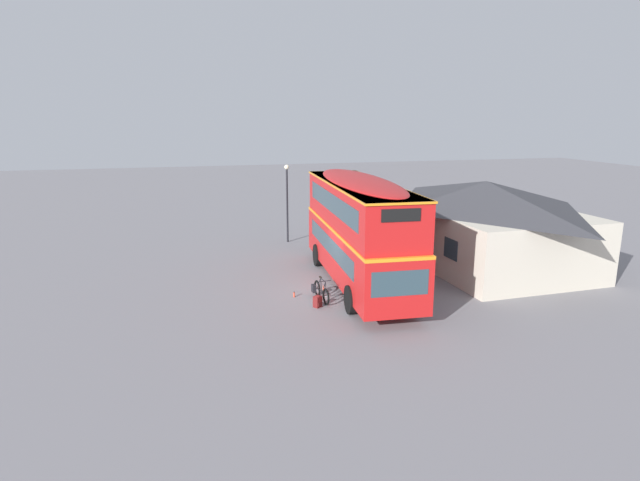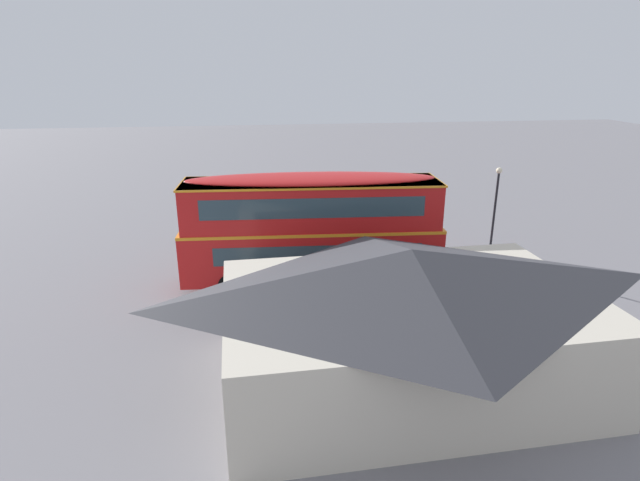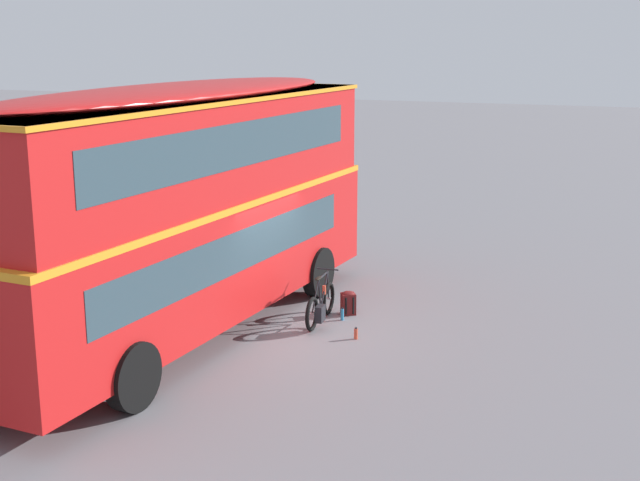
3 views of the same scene
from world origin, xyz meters
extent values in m
plane|color=slate|center=(0.00, 0.00, 0.00)|extent=(120.00, 120.00, 0.00)
cylinder|color=black|center=(2.49, 2.10, 0.55)|extent=(1.12, 0.35, 1.10)
cylinder|color=black|center=(2.34, -0.27, 0.55)|extent=(1.12, 0.35, 1.10)
cylinder|color=black|center=(-4.12, 2.53, 0.55)|extent=(1.12, 0.35, 1.10)
cylinder|color=black|center=(-4.27, 0.15, 0.55)|extent=(1.12, 0.35, 1.10)
cube|color=red|center=(-0.89, 1.13, 1.52)|extent=(10.81, 3.18, 2.10)
cube|color=orange|center=(-0.89, 1.13, 2.60)|extent=(10.84, 3.20, 0.12)
cube|color=red|center=(-0.89, 1.13, 3.58)|extent=(10.49, 3.11, 1.90)
ellipsoid|color=red|center=(-0.89, 1.13, 4.61)|extent=(10.28, 3.05, 0.36)
cube|color=#2D424C|center=(4.42, 0.79, 1.77)|extent=(0.19, 2.05, 0.90)
cube|color=black|center=(4.28, 0.80, 4.10)|extent=(0.15, 1.38, 0.44)
cube|color=#2D424C|center=(-1.17, -0.10, 1.82)|extent=(8.31, 0.57, 0.76)
cube|color=#2D424C|center=(-0.97, -0.08, 3.73)|extent=(8.74, 0.60, 0.80)
cube|color=#2D424C|center=(-1.01, 2.38, 1.82)|extent=(8.31, 0.57, 0.76)
cube|color=#2D424C|center=(-0.81, 2.34, 3.73)|extent=(8.74, 0.60, 0.80)
cube|color=orange|center=(-0.89, 1.13, 4.49)|extent=(10.60, 3.20, 0.08)
torus|color=black|center=(1.23, -0.93, 0.34)|extent=(0.68, 0.13, 0.68)
torus|color=black|center=(0.14, -1.01, 0.34)|extent=(0.68, 0.13, 0.68)
cylinder|color=#B2B2B7|center=(1.23, -0.93, 0.34)|extent=(0.06, 0.10, 0.05)
cylinder|color=#B2B2B7|center=(0.14, -1.01, 0.34)|extent=(0.06, 0.10, 0.05)
cylinder|color=black|center=(0.93, -0.95, 0.60)|extent=(0.50, 0.07, 0.67)
cylinder|color=black|center=(0.86, -0.96, 0.92)|extent=(0.61, 0.08, 0.04)
cylinder|color=black|center=(0.63, -0.97, 0.60)|extent=(0.18, 0.05, 0.65)
cylinder|color=black|center=(0.42, -0.99, 0.31)|extent=(0.57, 0.07, 0.09)
cylinder|color=black|center=(0.35, -0.99, 0.63)|extent=(0.45, 0.06, 0.59)
cylinder|color=black|center=(1.20, -0.93, 0.63)|extent=(0.09, 0.04, 0.59)
cylinder|color=black|center=(1.17, -0.94, 0.98)|extent=(0.06, 0.46, 0.03)
ellipsoid|color=black|center=(0.54, -0.98, 0.95)|extent=(0.27, 0.12, 0.06)
cube|color=black|center=(0.17, -1.16, 0.36)|extent=(0.29, 0.16, 0.32)
cylinder|color=#D84C33|center=(0.93, -0.95, 0.60)|extent=(0.07, 0.07, 0.18)
cube|color=maroon|center=(1.37, -1.31, 0.22)|extent=(0.37, 0.38, 0.44)
ellipsoid|color=maroon|center=(1.37, -1.31, 0.44)|extent=(0.35, 0.36, 0.10)
cube|color=#471111|center=(1.49, -1.24, 0.15)|extent=(0.14, 0.19, 0.15)
cylinder|color=black|center=(1.21, -1.32, 0.22)|extent=(0.05, 0.05, 0.35)
cylinder|color=black|center=(1.30, -1.45, 0.22)|extent=(0.05, 0.05, 0.35)
cylinder|color=#D84C33|center=(0.00, -1.96, 0.10)|extent=(0.07, 0.07, 0.21)
cylinder|color=black|center=(0.00, -1.96, 0.22)|extent=(0.04, 0.04, 0.03)
cylinder|color=#338CBF|center=(0.96, -1.34, 0.12)|extent=(0.07, 0.07, 0.24)
cylinder|color=black|center=(0.96, -1.34, 0.25)|extent=(0.04, 0.04, 0.03)
cube|color=beige|center=(-2.75, 8.45, 1.43)|extent=(10.58, 7.00, 2.87)
pyramid|color=#38383D|center=(-2.75, 8.45, 3.52)|extent=(10.99, 7.41, 1.30)
cube|color=#3D2319|center=(-2.65, 5.09, 1.05)|extent=(1.10, 0.07, 2.10)
cube|color=#2D424C|center=(-5.25, 5.02, 1.58)|extent=(1.10, 0.07, 0.90)
cube|color=#2D424C|center=(-0.06, 5.17, 1.58)|extent=(1.10, 0.07, 0.90)
cylinder|color=black|center=(-9.65, -0.27, 2.16)|extent=(0.11, 0.11, 4.31)
sphere|color=#F2E5BF|center=(-9.65, -0.27, 4.43)|extent=(0.28, 0.28, 0.28)
camera|label=1|loc=(20.04, -6.20, 7.31)|focal=29.26mm
camera|label=2|loc=(1.59, 21.04, 8.99)|focal=28.44mm
camera|label=3|loc=(-14.70, -7.03, 5.61)|focal=48.51mm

